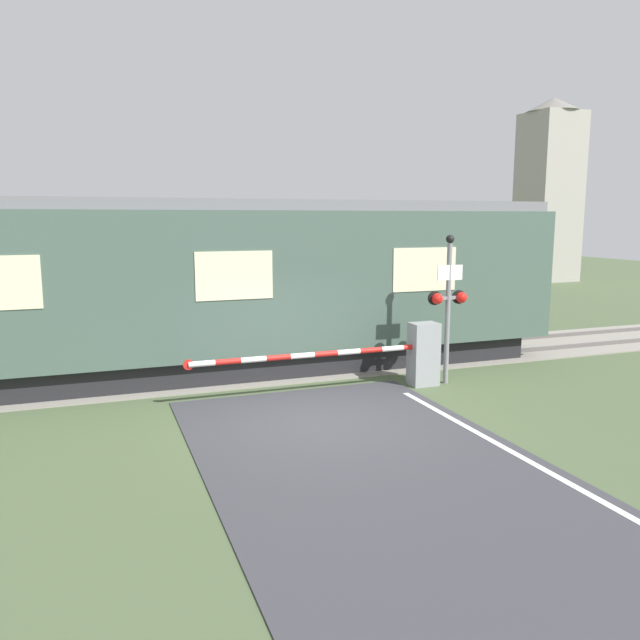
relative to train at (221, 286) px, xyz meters
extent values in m
plane|color=#475638|center=(0.96, -4.12, -2.05)|extent=(80.00, 80.00, 0.00)
cube|color=gray|center=(0.96, 0.00, -2.03)|extent=(36.00, 3.20, 0.03)
cube|color=#595451|center=(0.96, -0.72, -1.97)|extent=(36.00, 0.08, 0.10)
cube|color=#595451|center=(0.96, 0.72, -1.97)|extent=(36.00, 0.08, 0.10)
cube|color=black|center=(0.00, 0.00, -1.75)|extent=(15.03, 2.47, 0.60)
cube|color=#42564C|center=(0.00, 0.00, 0.13)|extent=(16.34, 2.91, 3.16)
cube|color=slate|center=(0.00, 0.00, 1.83)|extent=(16.01, 2.68, 0.24)
cube|color=beige|center=(4.49, -1.46, 0.37)|extent=(1.63, 0.02, 1.01)
cube|color=beige|center=(0.00, -1.46, 0.37)|extent=(1.63, 0.02, 1.01)
cube|color=gray|center=(3.87, -2.60, -1.36)|extent=(0.60, 0.44, 1.37)
cylinder|color=gray|center=(3.87, -2.60, -1.18)|extent=(0.16, 0.16, 0.18)
cylinder|color=red|center=(3.62, -2.60, -1.18)|extent=(0.50, 0.11, 0.11)
cylinder|color=white|center=(3.11, -2.60, -1.18)|extent=(0.50, 0.11, 0.11)
cylinder|color=red|center=(2.61, -2.60, -1.18)|extent=(0.50, 0.11, 0.11)
cylinder|color=white|center=(2.10, -2.60, -1.18)|extent=(0.50, 0.11, 0.11)
cylinder|color=red|center=(1.60, -2.60, -1.18)|extent=(0.50, 0.11, 0.11)
cylinder|color=white|center=(1.10, -2.60, -1.18)|extent=(0.50, 0.11, 0.11)
cylinder|color=red|center=(0.59, -2.60, -1.18)|extent=(0.50, 0.11, 0.11)
cylinder|color=white|center=(0.09, -2.60, -1.18)|extent=(0.50, 0.11, 0.11)
cylinder|color=red|center=(-0.42, -2.60, -1.18)|extent=(0.50, 0.11, 0.11)
cylinder|color=white|center=(-0.92, -2.60, -1.18)|extent=(0.50, 0.11, 0.11)
cylinder|color=red|center=(-1.17, -2.60, -1.18)|extent=(0.20, 0.02, 0.20)
cylinder|color=gray|center=(4.41, -2.64, -0.52)|extent=(0.11, 0.11, 3.06)
cube|color=gray|center=(4.41, -2.64, -0.15)|extent=(0.72, 0.07, 0.07)
sphere|color=red|center=(4.11, -2.69, -0.15)|extent=(0.24, 0.24, 0.24)
sphere|color=red|center=(4.72, -2.69, -0.15)|extent=(0.24, 0.24, 0.24)
cylinder|color=black|center=(4.11, -2.58, -0.15)|extent=(0.30, 0.06, 0.30)
cylinder|color=black|center=(4.72, -2.58, -0.15)|extent=(0.30, 0.06, 0.30)
cube|color=white|center=(4.41, -2.68, 0.40)|extent=(0.60, 0.02, 0.32)
sphere|color=black|center=(4.41, -2.64, 1.11)|extent=(0.18, 0.18, 0.18)
cube|color=#9E998E|center=(22.01, 15.33, 2.67)|extent=(2.79, 2.79, 9.43)
cone|color=slate|center=(22.01, 15.33, 7.79)|extent=(3.07, 3.07, 0.80)
camera|label=1|loc=(-2.80, -14.20, 1.56)|focal=35.00mm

